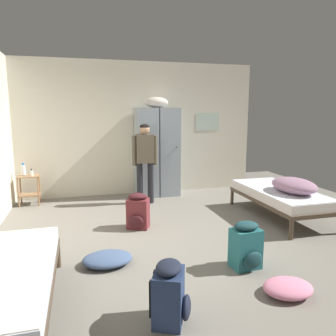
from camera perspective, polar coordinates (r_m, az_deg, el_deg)
The scene contains 14 objects.
ground_plane at distance 4.86m, azimuth 0.83°, elevation -11.62°, with size 8.37×8.37×0.00m, color slate.
room_backdrop at distance 5.67m, azimuth -15.57°, elevation 5.75°, with size 5.17×5.29×2.82m.
locker_bank at distance 6.91m, azimuth -1.94°, elevation 3.13°, with size 0.90×0.55×2.07m.
shelf_unit at distance 6.82m, azimuth -23.08°, elevation -3.08°, with size 0.38×0.30×0.57m.
bed_right at distance 5.84m, azimuth 18.92°, elevation -4.53°, with size 0.90×1.90×0.49m.
bedding_heap at distance 5.63m, azimuth 21.12°, elevation -2.85°, with size 0.60×0.85×0.23m.
person_traveler at distance 6.29m, azimuth -4.05°, elevation 2.10°, with size 0.49×0.21×1.55m.
water_bottle at distance 6.79m, azimuth -23.92°, elevation -0.32°, with size 0.08×0.08×0.24m.
lotion_bottle at distance 6.71m, azimuth -22.70°, elevation -0.78°, with size 0.06×0.06×0.14m.
backpack_navy at distance 2.96m, azimuth 0.33°, elevation -21.11°, with size 0.40×0.39×0.55m.
backpack_teal at distance 3.94m, azimuth 13.48°, elevation -13.13°, with size 0.34×0.36×0.55m.
backpack_maroon at distance 5.08m, azimuth -5.27°, elevation -7.61°, with size 0.39×0.40×0.55m.
clothes_pile_pink at distance 3.62m, azimuth 20.20°, elevation -19.05°, with size 0.50×0.40×0.14m.
clothes_pile_denim at distance 4.04m, azimuth -10.53°, elevation -15.35°, with size 0.58×0.45×0.14m.
Camera 1 is at (-1.26, -4.35, 1.78)m, focal length 34.92 mm.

